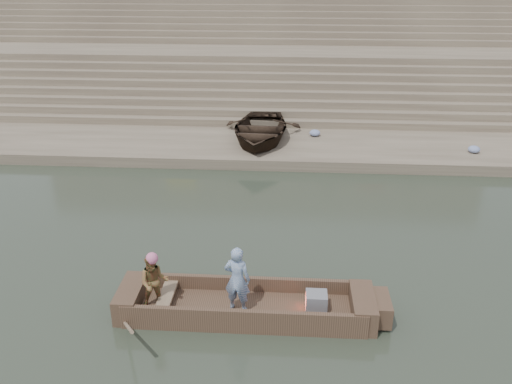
# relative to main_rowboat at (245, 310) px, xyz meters

# --- Properties ---
(ground) EXTENTS (120.00, 120.00, 0.00)m
(ground) POSITION_rel_main_rowboat_xyz_m (-1.10, 2.48, -0.11)
(ground) COLOR #242E22
(ground) RESTS_ON ground
(lower_landing) EXTENTS (32.00, 4.00, 0.40)m
(lower_landing) POSITION_rel_main_rowboat_xyz_m (-1.10, 10.48, 0.09)
(lower_landing) COLOR gray
(lower_landing) RESTS_ON ground
(mid_landing) EXTENTS (32.00, 3.00, 2.80)m
(mid_landing) POSITION_rel_main_rowboat_xyz_m (-1.10, 17.98, 1.29)
(mid_landing) COLOR gray
(mid_landing) RESTS_ON ground
(upper_landing) EXTENTS (32.00, 3.00, 5.20)m
(upper_landing) POSITION_rel_main_rowboat_xyz_m (-1.10, 24.98, 2.49)
(upper_landing) COLOR gray
(upper_landing) RESTS_ON ground
(ghat_steps) EXTENTS (32.00, 11.00, 5.20)m
(ghat_steps) POSITION_rel_main_rowboat_xyz_m (-1.10, 19.67, 1.69)
(ghat_steps) COLOR gray
(ghat_steps) RESTS_ON ground
(main_rowboat) EXTENTS (5.00, 1.30, 0.22)m
(main_rowboat) POSITION_rel_main_rowboat_xyz_m (0.00, 0.00, 0.00)
(main_rowboat) COLOR brown
(main_rowboat) RESTS_ON ground
(rowboat_trim) EXTENTS (6.04, 2.63, 1.97)m
(rowboat_trim) POSITION_rel_main_rowboat_xyz_m (0.21, -0.01, 0.20)
(rowboat_trim) COLOR brown
(rowboat_trim) RESTS_ON ground
(standing_man) EXTENTS (0.62, 0.47, 1.54)m
(standing_man) POSITION_rel_main_rowboat_xyz_m (-0.16, -0.13, 0.88)
(standing_man) COLOR navy
(standing_man) RESTS_ON main_rowboat
(rowing_man) EXTENTS (0.73, 0.62, 1.30)m
(rowing_man) POSITION_rel_main_rowboat_xyz_m (-1.95, -0.17, 0.76)
(rowing_man) COLOR #27752D
(rowing_man) RESTS_ON main_rowboat
(television) EXTENTS (0.46, 0.42, 0.40)m
(television) POSITION_rel_main_rowboat_xyz_m (1.53, 0.00, 0.31)
(television) COLOR slate
(television) RESTS_ON main_rowboat
(beached_rowboat) EXTENTS (3.43, 4.64, 0.93)m
(beached_rowboat) POSITION_rel_main_rowboat_xyz_m (-0.35, 10.74, 0.75)
(beached_rowboat) COLOR #2D2116
(beached_rowboat) RESTS_ON lower_landing
(cloth_bundles) EXTENTS (6.38, 2.04, 0.26)m
(cloth_bundles) POSITION_rel_main_rowboat_xyz_m (4.86, 10.68, 0.42)
(cloth_bundles) COLOR #3F5999
(cloth_bundles) RESTS_ON lower_landing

